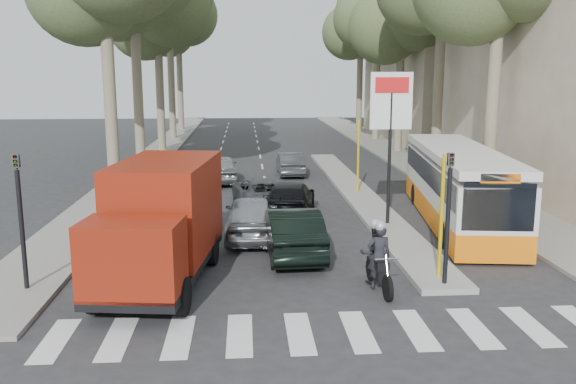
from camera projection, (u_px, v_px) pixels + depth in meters
name	position (u px, v px, depth m)	size (l,w,h in m)	color
ground	(315.00, 273.00, 17.25)	(120.00, 120.00, 0.00)	#28282B
sidewalk_right	(397.00, 153.00, 42.31)	(3.20, 70.00, 0.12)	gray
median_left	(161.00, 150.00, 44.08)	(2.40, 64.00, 0.12)	gray
traffic_island	(357.00, 193.00, 28.23)	(1.50, 26.00, 0.16)	gray
building_far	(456.00, 42.00, 50.07)	(11.00, 20.00, 16.00)	#B7A88E
billboard	(390.00, 126.00, 21.65)	(1.50, 12.10, 5.60)	yellow
traffic_light_island	(449.00, 196.00, 15.53)	(0.16, 0.41, 3.60)	black
traffic_light_left	(19.00, 198.00, 15.26)	(0.16, 0.41, 3.60)	black
tree_l_c	(159.00, 7.00, 42.28)	(7.40, 7.20, 13.71)	#6B604C
tree_l_e	(179.00, 17.00, 57.79)	(7.40, 7.20, 14.49)	#6B604C
tree_r_c	(404.00, 11.00, 41.57)	(7.40, 7.20, 13.32)	#6B604C
tree_r_d	(380.00, 3.00, 49.14)	(7.40, 7.20, 14.88)	#6B604C
tree_r_e	(362.00, 20.00, 57.10)	(7.40, 7.20, 14.10)	#6B604C
silver_hatchback	(251.00, 217.00, 20.81)	(1.76, 4.37, 1.49)	#A5A7AD
dark_hatchback	(292.00, 231.00, 18.86)	(1.58, 4.54, 1.50)	black
queue_car_a	(259.00, 192.00, 25.76)	(2.03, 4.40, 1.22)	#484A4F
queue_car_b	(290.00, 199.00, 23.96)	(1.92, 4.71, 1.37)	black
queue_car_c	(221.00, 169.00, 31.41)	(1.68, 4.18, 1.42)	#979B9F
queue_car_d	(290.00, 164.00, 33.69)	(1.33, 3.83, 1.26)	#474A4F
queue_car_e	(204.00, 172.00, 30.84)	(1.72, 4.24, 1.23)	black
red_truck	(161.00, 221.00, 16.18)	(3.04, 6.33, 3.25)	black
city_bus	(458.00, 184.00, 22.78)	(3.72, 10.99, 2.84)	orange
motorcycle	(377.00, 256.00, 15.95)	(0.81, 2.20, 1.87)	black
pedestrian_near	(469.00, 179.00, 26.18)	(1.13, 0.55, 1.93)	#483955
pedestrian_far	(459.00, 181.00, 25.99)	(1.19, 0.53, 1.85)	brown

